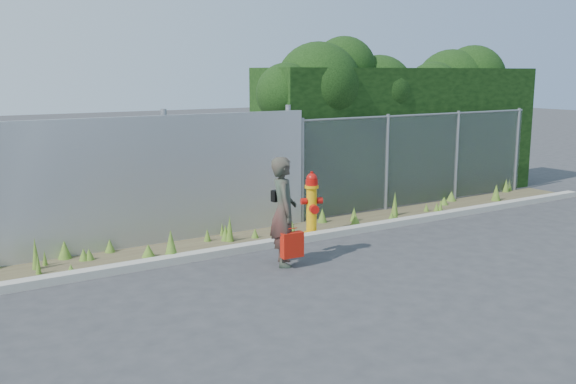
{
  "coord_description": "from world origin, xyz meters",
  "views": [
    {
      "loc": [
        -5.79,
        -7.19,
        2.91
      ],
      "look_at": [
        -0.3,
        1.4,
        1.0
      ],
      "focal_mm": 40.0,
      "sensor_mm": 36.0,
      "label": 1
    }
  ],
  "objects": [
    {
      "name": "hedge",
      "position": [
        4.45,
        4.01,
        2.0
      ],
      "size": [
        7.62,
        2.08,
        3.68
      ],
      "color": "black",
      "rests_on": "ground"
    },
    {
      "name": "chainlink_fence",
      "position": [
        4.25,
        3.0,
        1.03
      ],
      "size": [
        6.5,
        0.07,
        2.05
      ],
      "color": "gray",
      "rests_on": "ground"
    },
    {
      "name": "corrugated_fence",
      "position": [
        -3.25,
        3.01,
        1.1
      ],
      "size": [
        8.5,
        0.21,
        2.3
      ],
      "color": "#A5A8AC",
      "rests_on": "ground"
    },
    {
      "name": "black_shoulder_bag",
      "position": [
        -0.69,
        1.07,
        1.04
      ],
      "size": [
        0.24,
        0.1,
        0.18
      ],
      "rotation": [
        0.0,
        0.0,
        0.17
      ],
      "color": "black"
    },
    {
      "name": "woman",
      "position": [
        -0.74,
        0.84,
        0.83
      ],
      "size": [
        0.62,
        0.72,
        1.67
      ],
      "primitive_type": "imported",
      "rotation": [
        0.0,
        0.0,
        1.14
      ],
      "color": "#0D563F",
      "rests_on": "ground"
    },
    {
      "name": "weed_strip",
      "position": [
        -0.46,
        2.44,
        0.11
      ],
      "size": [
        16.0,
        1.31,
        0.51
      ],
      "color": "brown",
      "rests_on": "ground"
    },
    {
      "name": "curb",
      "position": [
        0.0,
        1.8,
        0.06
      ],
      "size": [
        16.0,
        0.22,
        0.12
      ],
      "primitive_type": "cube",
      "color": "#A6A296",
      "rests_on": "ground"
    },
    {
      "name": "red_tote_bag",
      "position": [
        -0.73,
        0.61,
        0.36
      ],
      "size": [
        0.34,
        0.13,
        0.45
      ],
      "rotation": [
        0.0,
        0.0,
        -0.05
      ],
      "color": "#AE1A09"
    },
    {
      "name": "fire_hydrant",
      "position": [
        0.62,
        2.05,
        0.57
      ],
      "size": [
        0.39,
        0.35,
        1.17
      ],
      "rotation": [
        0.0,
        0.0,
        -0.3
      ],
      "color": "#E6A70C",
      "rests_on": "ground"
    },
    {
      "name": "ground",
      "position": [
        0.0,
        0.0,
        0.0
      ],
      "size": [
        80.0,
        80.0,
        0.0
      ],
      "primitive_type": "plane",
      "color": "#343336",
      "rests_on": "ground"
    }
  ]
}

